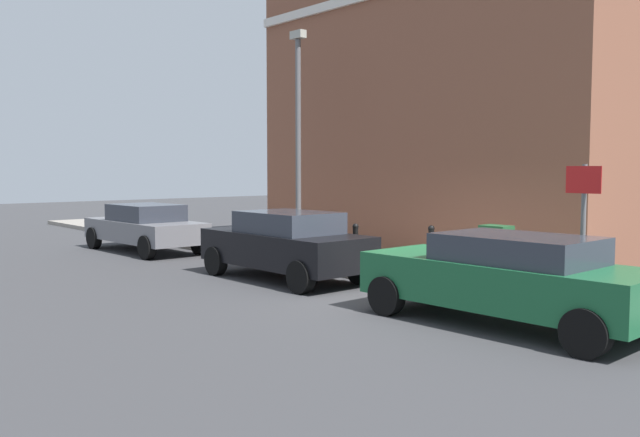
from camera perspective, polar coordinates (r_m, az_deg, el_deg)
The scene contains 11 objects.
ground at distance 12.46m, azimuth 6.57°, elevation -6.74°, with size 80.00×80.00×0.00m, color #38383A.
sidewalk at distance 18.16m, azimuth -3.19°, elevation -3.01°, with size 2.44×30.00×0.15m, color gray.
corner_building at distance 19.39m, azimuth 12.78°, elevation 11.62°, with size 6.57×10.36×9.78m.
car_green at distance 10.44m, azimuth 15.70°, elevation -4.84°, with size 1.90×4.49×1.39m.
car_black at distance 14.25m, azimuth -2.97°, elevation -2.18°, with size 1.84×4.09×1.47m.
car_grey at distance 19.75m, azimuth -14.78°, elevation -0.68°, with size 1.93×4.42×1.36m.
utility_cabinet at distance 13.17m, azimuth 14.83°, elevation -3.25°, with size 0.46×0.61×1.15m.
bollard_near_cabinet at distance 14.24m, azimuth 9.50°, elevation -2.52°, with size 0.14×0.14×1.04m.
bollard_far_kerb at distance 14.55m, azimuth 3.06°, elevation -2.32°, with size 0.14×0.14×1.04m.
street_sign at distance 11.54m, azimuth 21.63°, elevation 0.44°, with size 0.08×0.60×2.30m.
lamppost at distance 17.19m, azimuth -1.88°, elevation 7.37°, with size 0.20×0.44×5.72m.
Camera 1 is at (-9.02, -8.27, 2.37)m, focal length 37.34 mm.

